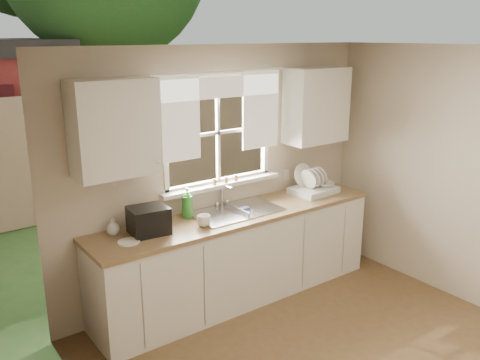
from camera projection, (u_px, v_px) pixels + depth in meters
room_walls at (386, 237)px, 3.52m from camera, size 3.62×4.02×2.50m
ceiling at (394, 49)px, 3.22m from camera, size 3.60×4.00×0.02m
window at (219, 149)px, 5.05m from camera, size 1.38×0.16×1.06m
curtains at (222, 105)px, 4.88m from camera, size 1.50×0.03×0.81m
base_cabinets at (238, 257)px, 5.09m from camera, size 3.00×0.62×0.87m
countertop at (238, 215)px, 4.96m from camera, size 3.04×0.65×0.04m
upper_cabinet_left at (114, 128)px, 4.16m from camera, size 0.70×0.33×0.80m
upper_cabinet_right at (316, 105)px, 5.46m from camera, size 0.70×0.33×0.80m
wall_outlet at (286, 175)px, 5.65m from camera, size 0.08×0.01×0.12m
sill_jars at (226, 180)px, 5.10m from camera, size 0.30×0.04×0.06m
sink at (236, 219)px, 5.00m from camera, size 0.88×0.52×0.40m
dish_rack at (313, 187)px, 5.56m from camera, size 0.50×0.40×0.31m
bowl at (325, 184)px, 5.59m from camera, size 0.25×0.25×0.05m
soap_bottle_a at (187, 203)px, 4.79m from camera, size 0.11×0.12×0.30m
soap_bottle_b at (137, 224)px, 4.43m from camera, size 0.08×0.08×0.17m
soap_bottle_c at (113, 227)px, 4.40m from camera, size 0.13×0.13×0.15m
saucer at (129, 242)px, 4.25m from camera, size 0.18×0.18×0.01m
cup at (204, 221)px, 4.60m from camera, size 0.15×0.15×0.10m
black_appliance at (149, 220)px, 4.42m from camera, size 0.35×0.31×0.24m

